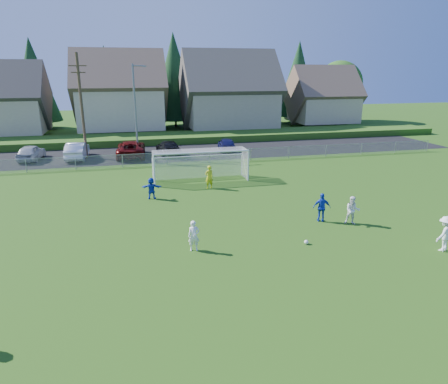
{
  "coord_description": "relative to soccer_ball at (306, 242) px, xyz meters",
  "views": [
    {
      "loc": [
        -5.38,
        -14.21,
        8.38
      ],
      "look_at": [
        0.0,
        8.0,
        1.4
      ],
      "focal_mm": 32.0,
      "sensor_mm": 36.0,
      "label": 1
    }
  ],
  "objects": [
    {
      "name": "tree_row",
      "position": [
        -1.95,
        45.99,
        6.8
      ],
      "size": [
        65.98,
        12.36,
        13.8
      ],
      "color": "#382616",
      "rests_on": "ground"
    },
    {
      "name": "player_white_c",
      "position": [
        6.11,
        -2.23,
        0.77
      ],
      "size": [
        1.29,
        1.0,
        1.75
      ],
      "primitive_type": "imported",
      "rotation": [
        0.0,
        0.0,
        3.49
      ],
      "color": "white",
      "rests_on": "ground"
    },
    {
      "name": "soccer_goal",
      "position": [
        -2.99,
        13.31,
        1.52
      ],
      "size": [
        7.42,
        1.9,
        2.5
      ],
      "color": "white",
      "rests_on": "ground"
    },
    {
      "name": "utility_pole",
      "position": [
        -12.49,
        24.26,
        5.04
      ],
      "size": [
        1.6,
        0.26,
        10.0
      ],
      "color": "#473321",
      "rests_on": "ground"
    },
    {
      "name": "car_a",
      "position": [
        -17.64,
        24.57,
        0.64
      ],
      "size": [
        2.23,
        4.58,
        1.5
      ],
      "primitive_type": "imported",
      "rotation": [
        0.0,
        0.0,
        3.04
      ],
      "color": "#AAAEB2",
      "rests_on": "ground"
    },
    {
      "name": "asphalt_lot",
      "position": [
        -2.99,
        24.76,
        -0.1
      ],
      "size": [
        60.0,
        60.0,
        0.0
      ],
      "primitive_type": "plane",
      "color": "black",
      "rests_on": "ground"
    },
    {
      "name": "chainlink_fence",
      "position": [
        -2.99,
        19.26,
        0.52
      ],
      "size": [
        52.06,
        0.06,
        1.2
      ],
      "color": "gray",
      "rests_on": "ground"
    },
    {
      "name": "player_white_a",
      "position": [
        -5.61,
        0.62,
        0.64
      ],
      "size": [
        0.58,
        0.4,
        1.51
      ],
      "primitive_type": "imported",
      "rotation": [
        0.0,
        0.0,
        -0.08
      ],
      "color": "white",
      "rests_on": "ground"
    },
    {
      "name": "streetlight",
      "position": [
        -7.44,
        23.26,
        4.73
      ],
      "size": [
        1.38,
        0.18,
        9.0
      ],
      "color": "slate",
      "rests_on": "ground"
    },
    {
      "name": "soccer_ball",
      "position": [
        0.0,
        0.0,
        0.0
      ],
      "size": [
        0.22,
        0.22,
        0.22
      ],
      "primitive_type": "sphere",
      "color": "white",
      "rests_on": "ground"
    },
    {
      "name": "car_c",
      "position": [
        -8.14,
        23.87,
        0.71
      ],
      "size": [
        2.98,
        6.0,
        1.64
      ],
      "primitive_type": "imported",
      "rotation": [
        0.0,
        0.0,
        3.1
      ],
      "color": "#510909",
      "rests_on": "ground"
    },
    {
      "name": "player_white_b",
      "position": [
        3.67,
        1.94,
        0.71
      ],
      "size": [
        0.98,
        0.9,
        1.64
      ],
      "primitive_type": "imported",
      "rotation": [
        0.0,
        0.0,
        -0.43
      ],
      "color": "white",
      "rests_on": "ground"
    },
    {
      "name": "player_blue_b",
      "position": [
        -7.06,
        9.37,
        0.63
      ],
      "size": [
        1.43,
        0.7,
        1.48
      ],
      "primitive_type": "imported",
      "rotation": [
        0.0,
        0.0,
        2.94
      ],
      "color": "#1236B1",
      "rests_on": "ground"
    },
    {
      "name": "car_d",
      "position": [
        -4.37,
        24.1,
        0.6
      ],
      "size": [
        2.39,
        5.07,
        1.43
      ],
      "primitive_type": "imported",
      "rotation": [
        0.0,
        0.0,
        3.22
      ],
      "color": "black",
      "rests_on": "ground"
    },
    {
      "name": "houses_row",
      "position": [
        -1.02,
        39.72,
        7.22
      ],
      "size": [
        53.9,
        11.45,
        13.27
      ],
      "color": "tan",
      "rests_on": "ground"
    },
    {
      "name": "goalkeeper",
      "position": [
        -2.75,
        10.92,
        0.75
      ],
      "size": [
        0.7,
        0.54,
        1.72
      ],
      "primitive_type": "imported",
      "rotation": [
        0.0,
        0.0,
        3.37
      ],
      "color": "#CECB18",
      "rests_on": "ground"
    },
    {
      "name": "car_b",
      "position": [
        -13.33,
        24.1,
        0.71
      ],
      "size": [
        1.96,
        5.05,
        1.64
      ],
      "primitive_type": "imported",
      "rotation": [
        0.0,
        0.0,
        3.1
      ],
      "color": "white",
      "rests_on": "ground"
    },
    {
      "name": "car_e",
      "position": [
        2.01,
        24.7,
        0.6
      ],
      "size": [
        2.17,
        4.33,
        1.41
      ],
      "primitive_type": "imported",
      "rotation": [
        0.0,
        0.0,
        3.02
      ],
      "color": "#141647",
      "rests_on": "ground"
    },
    {
      "name": "player_blue_a",
      "position": [
        2.19,
        2.76,
        0.73
      ],
      "size": [
        1.07,
        0.71,
        1.68
      ],
      "primitive_type": "imported",
      "rotation": [
        0.0,
        0.0,
        2.81
      ],
      "color": "#1236B1",
      "rests_on": "ground"
    },
    {
      "name": "ground",
      "position": [
        -2.99,
        -2.74,
        -0.11
      ],
      "size": [
        160.0,
        160.0,
        0.0
      ],
      "primitive_type": "plane",
      "color": "#193D0C",
      "rests_on": "ground"
    },
    {
      "name": "grass_embankment",
      "position": [
        -2.99,
        32.26,
        0.29
      ],
      "size": [
        70.0,
        6.0,
        0.8
      ],
      "primitive_type": "cube",
      "color": "#1E420F",
      "rests_on": "ground"
    }
  ]
}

